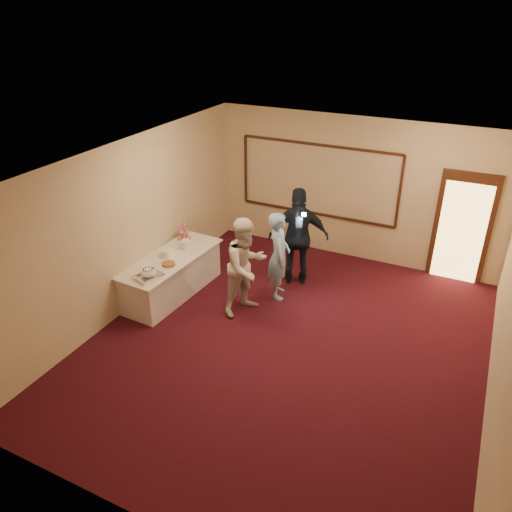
{
  "coord_description": "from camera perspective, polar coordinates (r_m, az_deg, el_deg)",
  "views": [
    {
      "loc": [
        2.4,
        -6.09,
        5.04
      ],
      "look_at": [
        -0.85,
        0.59,
        1.15
      ],
      "focal_mm": 35.0,
      "sensor_mm": 36.0,
      "label": 1
    }
  ],
  "objects": [
    {
      "name": "plate_stack_a",
      "position": [
        9.26,
        -10.18,
        0.27
      ],
      "size": [
        0.19,
        0.19,
        0.16
      ],
      "color": "white",
      "rests_on": "buffet_table"
    },
    {
      "name": "man",
      "position": [
        9.08,
        2.62,
        0.05
      ],
      "size": [
        0.6,
        0.72,
        1.68
      ],
      "primitive_type": "imported",
      "rotation": [
        0.0,
        0.0,
        1.96
      ],
      "color": "#7FA7D2",
      "rests_on": "floor"
    },
    {
      "name": "woman",
      "position": [
        8.6,
        -1.14,
        -1.2
      ],
      "size": [
        0.96,
        1.06,
        1.78
      ],
      "primitive_type": "imported",
      "rotation": [
        0.0,
        0.0,
        1.17
      ],
      "color": "beige",
      "rests_on": "floor"
    },
    {
      "name": "doorway",
      "position": [
        10.33,
        22.47,
        2.91
      ],
      "size": [
        1.05,
        0.07,
        2.2
      ],
      "color": "#321D0F",
      "rests_on": "floor"
    },
    {
      "name": "plate_stack_b",
      "position": [
        9.51,
        -7.95,
        1.27
      ],
      "size": [
        0.21,
        0.21,
        0.18
      ],
      "color": "white",
      "rests_on": "buffet_table"
    },
    {
      "name": "room_walls",
      "position": [
        7.2,
        4.0,
        2.83
      ],
      "size": [
        6.04,
        7.04,
        3.02
      ],
      "color": "beige",
      "rests_on": "floor"
    },
    {
      "name": "guest",
      "position": [
        9.5,
        4.87,
        2.19
      ],
      "size": [
        1.23,
        0.88,
        1.94
      ],
      "primitive_type": "imported",
      "rotation": [
        0.0,
        0.0,
        3.54
      ],
      "color": "black",
      "rests_on": "floor"
    },
    {
      "name": "buffet_table",
      "position": [
        9.47,
        -9.62,
        -2.2
      ],
      "size": [
        1.0,
        2.29,
        0.77
      ],
      "color": "white",
      "rests_on": "floor"
    },
    {
      "name": "tart",
      "position": [
        9.0,
        -9.95,
        -0.94
      ],
      "size": [
        0.27,
        0.27,
        0.06
      ],
      "color": "white",
      "rests_on": "buffet_table"
    },
    {
      "name": "pavlova_tray",
      "position": [
        8.66,
        -12.18,
        -2.04
      ],
      "size": [
        0.44,
        0.52,
        0.17
      ],
      "color": "silver",
      "rests_on": "buffet_table"
    },
    {
      "name": "floor",
      "position": [
        8.26,
        3.54,
        -10.03
      ],
      "size": [
        7.0,
        7.0,
        0.0
      ],
      "primitive_type": "plane",
      "color": "#320B16",
      "rests_on": "ground"
    },
    {
      "name": "wall_molding",
      "position": [
        10.65,
        7.08,
        8.58
      ],
      "size": [
        3.45,
        0.04,
        1.55
      ],
      "color": "#321D0F",
      "rests_on": "room_walls"
    },
    {
      "name": "cupcake_stand",
      "position": [
        9.92,
        -8.25,
        2.72
      ],
      "size": [
        0.27,
        0.27,
        0.39
      ],
      "color": "#DE4E78",
      "rests_on": "buffet_table"
    },
    {
      "name": "camera_flash",
      "position": [
        9.14,
        5.48,
        4.76
      ],
      "size": [
        0.08,
        0.06,
        0.05
      ],
      "primitive_type": "cube",
      "rotation": [
        0.0,
        0.0,
        -0.31
      ],
      "color": "white",
      "rests_on": "guest"
    }
  ]
}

